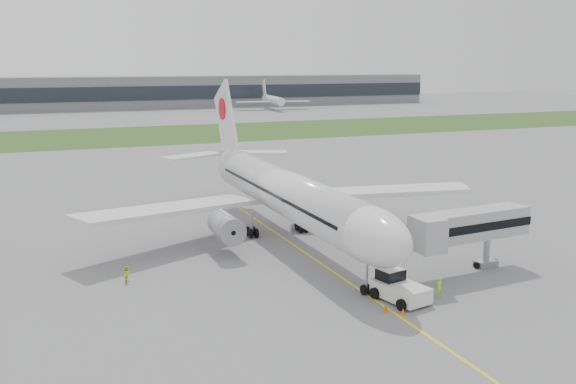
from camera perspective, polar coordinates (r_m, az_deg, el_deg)
name	(u,v)px	position (r m, az deg, el deg)	size (l,w,h in m)	color
ground	(300,249)	(70.79, 1.08, -5.13)	(600.00, 600.00, 0.00)	gray
apron_markings	(319,262)	(66.43, 2.79, -6.26)	(70.00, 70.00, 0.04)	yellow
grass_strip	(132,136)	(185.42, -13.69, 4.89)	(600.00, 50.00, 0.02)	#31531F
terminal_building	(92,93)	(293.75, -17.00, 8.40)	(320.00, 22.30, 14.00)	gray
airliner	(284,191)	(73.80, -0.39, 0.09)	(48.13, 53.95, 17.88)	silver
pushback_tug	(398,287)	(56.79, 9.75, -8.31)	(4.19, 5.43, 2.53)	silver
jet_bridge	(465,227)	(63.89, 15.43, -3.00)	(13.74, 5.02, 6.37)	#A5A5A7
safety_cone_left	(385,308)	(54.36, 8.64, -10.15)	(0.45, 0.45, 0.62)	#D9520B
safety_cone_right	(403,312)	(53.96, 10.20, -10.41)	(0.40, 0.40, 0.55)	#D9520B
ground_crew_near	(439,287)	(58.05, 13.25, -8.24)	(0.69, 0.45, 1.89)	#ADFC2A
ground_crew_far	(128,274)	(62.18, -14.08, -7.10)	(0.77, 0.60, 1.58)	yellow
distant_aircraft_right	(273,110)	(278.84, -1.33, 7.32)	(31.97, 28.21, 12.22)	silver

